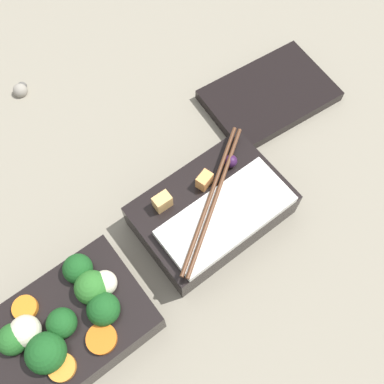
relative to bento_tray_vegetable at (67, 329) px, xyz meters
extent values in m
plane|color=gray|center=(0.12, 0.00, -0.03)|extent=(3.00, 3.00, 0.00)
cube|color=black|center=(0.00, 0.00, -0.01)|extent=(0.19, 0.13, 0.05)
sphere|color=#19511E|center=(0.00, 0.00, 0.02)|extent=(0.03, 0.03, 0.03)
sphere|color=#236023|center=(-0.05, 0.02, 0.02)|extent=(0.03, 0.03, 0.03)
sphere|color=#19511E|center=(-0.03, -0.01, 0.03)|extent=(0.04, 0.04, 0.04)
sphere|color=#2D7028|center=(0.05, 0.02, 0.03)|extent=(0.04, 0.04, 0.04)
sphere|color=#19511E|center=(0.05, 0.04, 0.03)|extent=(0.03, 0.03, 0.03)
sphere|color=#19511E|center=(0.05, -0.01, 0.03)|extent=(0.04, 0.04, 0.04)
cylinder|color=orange|center=(-0.02, -0.04, 0.02)|extent=(0.04, 0.04, 0.01)
cylinder|color=orange|center=(0.03, -0.04, 0.02)|extent=(0.04, 0.04, 0.01)
cylinder|color=orange|center=(-0.02, 0.04, 0.02)|extent=(0.04, 0.04, 0.01)
sphere|color=beige|center=(-0.03, 0.02, 0.03)|extent=(0.03, 0.03, 0.03)
sphere|color=beige|center=(0.06, 0.01, 0.02)|extent=(0.03, 0.03, 0.03)
cube|color=black|center=(0.23, 0.02, -0.01)|extent=(0.19, 0.13, 0.05)
cube|color=white|center=(0.23, -0.01, 0.02)|extent=(0.17, 0.07, 0.01)
cube|color=#EAB266|center=(0.17, 0.05, 0.03)|extent=(0.02, 0.02, 0.02)
cube|color=#F4A356|center=(0.23, 0.04, 0.03)|extent=(0.02, 0.02, 0.02)
sphere|color=#381942|center=(0.28, 0.05, 0.02)|extent=(0.02, 0.02, 0.02)
cylinder|color=#56331E|center=(0.23, 0.02, 0.03)|extent=(0.18, 0.12, 0.01)
cylinder|color=#56331E|center=(0.22, 0.02, 0.03)|extent=(0.18, 0.12, 0.01)
cube|color=black|center=(0.42, 0.12, -0.02)|extent=(0.20, 0.14, 0.02)
sphere|color=#595651|center=(0.13, 0.37, -0.03)|extent=(0.02, 0.02, 0.02)
sphere|color=gray|center=(0.13, 0.36, -0.03)|extent=(0.02, 0.02, 0.02)
camera|label=1|loc=(0.06, -0.15, 0.53)|focal=42.00mm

